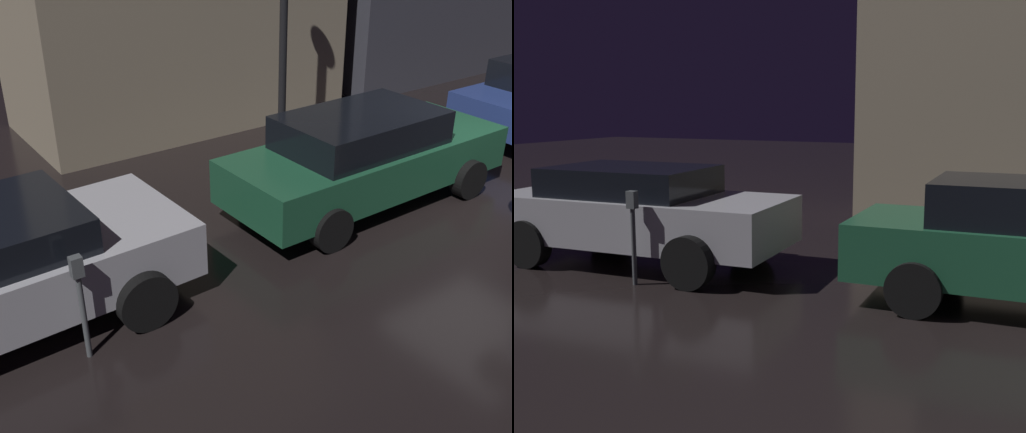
{
  "view_description": "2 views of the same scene",
  "coord_description": "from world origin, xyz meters",
  "views": [
    {
      "loc": [
        -8.19,
        -5.04,
        4.41
      ],
      "look_at": [
        -4.48,
        0.24,
        1.03
      ],
      "focal_mm": 45.0,
      "sensor_mm": 36.0,
      "label": 1
    },
    {
      "loc": [
        -1.72,
        -6.21,
        2.29
      ],
      "look_at": [
        -4.6,
        0.1,
        1.06
      ],
      "focal_mm": 45.0,
      "sensor_mm": 36.0,
      "label": 2
    }
  ],
  "objects": [
    {
      "name": "parked_car_green",
      "position": [
        -1.71,
        1.33,
        0.76
      ],
      "size": [
        4.59,
        1.89,
        1.45
      ],
      "rotation": [
        0.0,
        0.0,
        0.02
      ],
      "color": "#1E5638",
      "rests_on": "ground"
    },
    {
      "name": "parking_meter",
      "position": [
        -6.58,
        0.28,
        0.75
      ],
      "size": [
        0.12,
        0.1,
        1.21
      ],
      "color": "#4C5154",
      "rests_on": "ground"
    },
    {
      "name": "ground_plane",
      "position": [
        0.0,
        0.0,
        0.0
      ],
      "size": [
        60.0,
        60.0,
        0.0
      ],
      "primitive_type": "plane",
      "color": "black"
    }
  ]
}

